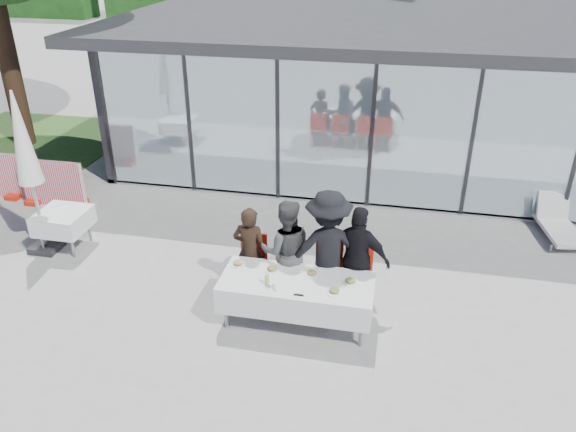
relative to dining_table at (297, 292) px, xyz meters
The scene contains 24 objects.
ground 0.64m from the dining_table, 154.91° to the left, with size 90.00×90.00×0.00m, color gray.
pavilion 8.63m from the dining_table, 78.53° to the left, with size 14.80×8.80×3.44m.
dining_table is the anchor object (origin of this frame).
diner_a 1.11m from the dining_table, 144.58° to the left, with size 0.56×0.56×1.54m, color black.
diner_chair_a 1.16m from the dining_table, 139.63° to the left, with size 0.44×0.44×0.97m.
diner_b 0.76m from the dining_table, 115.39° to the left, with size 0.83×0.83×1.71m, color #464646.
diner_chair_b 0.81m from the dining_table, 111.65° to the left, with size 0.44×0.44×0.97m.
diner_c 0.84m from the dining_table, 60.46° to the left, with size 1.24×1.24×1.93m, color black.
diner_chair_c 0.83m from the dining_table, 64.64° to the left, with size 0.44×0.44×0.97m.
diner_d 1.09m from the dining_table, 37.12° to the left, with size 1.00×1.00×1.71m, color black.
diner_chair_d 1.12m from the dining_table, 42.14° to the left, with size 0.44×0.44×0.97m.
plate_a 1.02m from the dining_table, 166.63° to the left, with size 0.23×0.23×0.07m.
plate_b 0.52m from the dining_table, 156.06° to the left, with size 0.23×0.23×0.07m.
plate_c 0.36m from the dining_table, 44.70° to the left, with size 0.23×0.23×0.07m.
plate_d 0.82m from the dining_table, ahead, with size 0.23×0.23×0.07m.
plate_extra 0.65m from the dining_table, 18.52° to the right, with size 0.23×0.23×0.07m.
juice_bottle 0.53m from the dining_table, 153.78° to the right, with size 0.06×0.06×0.16m, color #95B44B.
drinking_glasses 0.47m from the dining_table, 134.70° to the right, with size 0.07×0.07×0.10m.
folded_eyeglasses 0.43m from the dining_table, 75.44° to the right, with size 0.14×0.03×0.01m, color black.
spare_table_left 4.81m from the dining_table, 164.26° to the left, with size 0.86×0.86×0.74m.
spare_chair_b 6.02m from the dining_table, 49.02° to the left, with size 0.62×0.62×0.97m.
market_umbrella 5.29m from the dining_table, 167.15° to the left, with size 0.50×0.50×3.00m.
lounger 5.78m from the dining_table, 39.96° to the left, with size 0.80×1.41×0.72m.
grass_patch 10.76m from the dining_table, 145.11° to the left, with size 5.00×5.00×0.02m, color #385926.
Camera 1 is at (1.60, -6.88, 5.37)m, focal length 35.00 mm.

